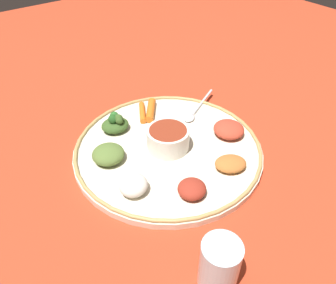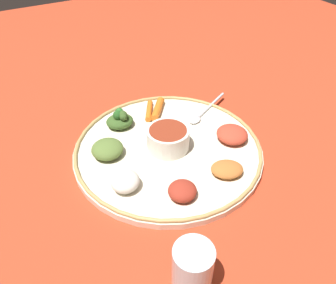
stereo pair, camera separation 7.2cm
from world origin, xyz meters
name	(u,v)px [view 2 (the right image)]	position (x,y,z in m)	size (l,w,h in m)	color
ground_plane	(168,152)	(0.00, 0.00, 0.00)	(2.40, 2.40, 0.00)	#B7381E
platter	(168,150)	(0.00, 0.00, 0.01)	(0.41, 0.41, 0.01)	beige
platter_rim	(168,146)	(0.00, 0.00, 0.02)	(0.41, 0.41, 0.01)	tan
center_bowl	(168,138)	(0.00, 0.00, 0.04)	(0.09, 0.09, 0.05)	silver
spoon	(203,113)	(0.14, 0.07, 0.02)	(0.16, 0.09, 0.01)	silver
greens_pile	(120,120)	(-0.06, 0.12, 0.03)	(0.07, 0.07, 0.05)	#385623
carrot_near_spoon	(158,108)	(0.05, 0.14, 0.02)	(0.08, 0.09, 0.02)	orange
carrot_outer	(149,109)	(0.03, 0.14, 0.02)	(0.06, 0.09, 0.01)	orange
mound_rice_white	(125,181)	(-0.13, -0.06, 0.03)	(0.06, 0.06, 0.03)	silver
mound_beet	(182,191)	(-0.05, -0.14, 0.03)	(0.05, 0.05, 0.03)	maroon
mound_chickpea	(227,169)	(0.06, -0.13, 0.03)	(0.07, 0.05, 0.02)	#B2662D
mound_collards	(107,149)	(-0.12, 0.04, 0.03)	(0.07, 0.07, 0.03)	#567033
mound_berbere_red	(232,134)	(0.14, -0.05, 0.03)	(0.07, 0.07, 0.03)	#B73D28
drinking_glass	(192,272)	(-0.12, -0.28, 0.04)	(0.06, 0.06, 0.09)	silver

